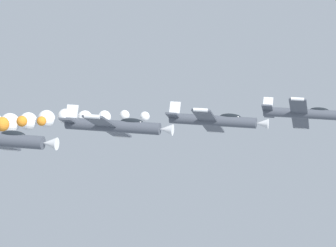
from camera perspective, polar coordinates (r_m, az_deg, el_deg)
name	(u,v)px	position (r m, az deg, el deg)	size (l,w,h in m)	color
airplane_left_inner	(305,113)	(86.93, 10.34, 0.76)	(8.13, 10.35, 5.63)	#474C56
airplane_right_inner	(214,120)	(76.89, 3.54, 0.24)	(8.67, 10.35, 4.69)	#474C56
smoke_trail_right_inner	(30,121)	(83.97, -10.45, 0.16)	(2.65, 19.85, 4.00)	white
airplane_left_outer	(114,126)	(68.84, -4.09, -0.18)	(8.81, 10.35, 4.37)	#474C56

